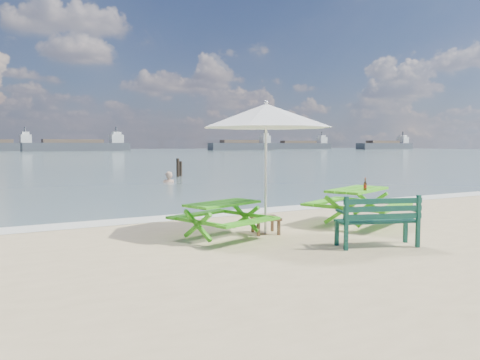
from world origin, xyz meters
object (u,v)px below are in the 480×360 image
beer_bottle (365,186)px  swimmer (169,191)px  picnic_table_left (223,221)px  park_bench (377,231)px  picnic_table_right (357,208)px  patio_umbrella (266,116)px  side_table (265,225)px

beer_bottle → swimmer: size_ratio=0.14×
picnic_table_left → swimmer: size_ratio=1.06×
park_bench → picnic_table_right: bearing=56.5°
picnic_table_left → patio_umbrella: bearing=3.0°
park_bench → side_table: size_ratio=2.35×
park_bench → patio_umbrella: 3.05m
picnic_table_right → swimmer: (0.30, 13.10, -0.82)m
patio_umbrella → swimmer: patio_umbrella is taller
side_table → beer_bottle: beer_bottle is taller
picnic_table_right → patio_umbrella: 3.03m
picnic_table_left → picnic_table_right: size_ratio=0.82×
side_table → swimmer: swimmer is taller
patio_umbrella → swimmer: bearing=78.6°
picnic_table_left → swimmer: picnic_table_left is taller
park_bench → beer_bottle: beer_bottle is taller
beer_bottle → picnic_table_right: bearing=68.1°
beer_bottle → park_bench: bearing=-126.5°
picnic_table_left → park_bench: park_bench is taller
patio_umbrella → beer_bottle: size_ratio=12.00×
picnic_table_right → picnic_table_left: bearing=178.6°
picnic_table_left → side_table: bearing=3.0°
picnic_table_left → picnic_table_right: (3.29, -0.08, 0.06)m
beer_bottle → swimmer: bearing=88.0°
picnic_table_right → side_table: 2.32m
picnic_table_right → park_bench: size_ratio=1.62×
picnic_table_left → swimmer: bearing=74.6°
patio_umbrella → picnic_table_right: bearing=-3.2°
park_bench → side_table: bearing=119.9°
side_table → patio_umbrella: patio_umbrella is taller
picnic_table_left → patio_umbrella: (0.99, 0.05, 2.02)m
side_table → swimmer: size_ratio=0.34×
picnic_table_right → patio_umbrella: (-2.31, 0.13, 1.96)m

